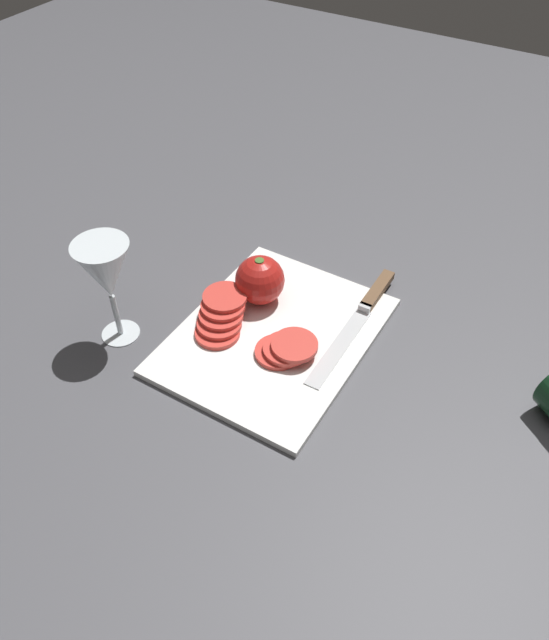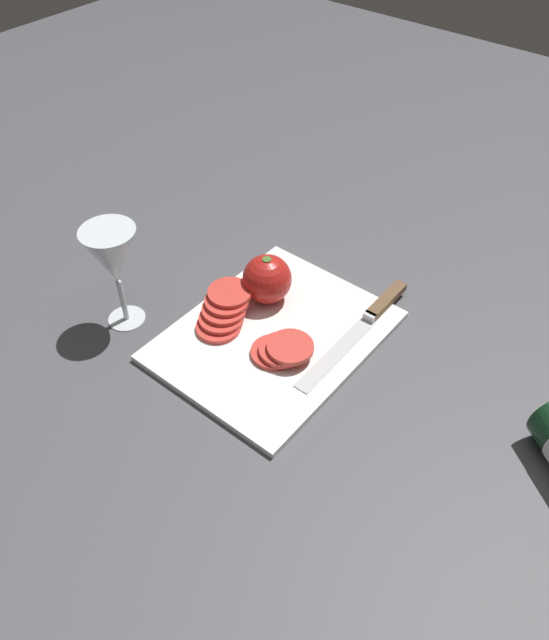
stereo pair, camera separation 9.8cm
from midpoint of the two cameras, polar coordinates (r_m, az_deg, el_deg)
ground_plane at (r=0.97m, az=-1.77°, el=-4.42°), size 3.00×3.00×0.00m
cutting_board at (r=1.01m, az=2.79°, el=-1.59°), size 0.36×0.29×0.01m
wine_glass at (r=0.98m, az=-11.77°, el=5.32°), size 0.09×0.09×0.18m
whole_tomato at (r=1.04m, az=2.02°, el=3.65°), size 0.08×0.08×0.08m
knife at (r=1.05m, az=11.75°, el=0.48°), size 0.29×0.03×0.01m
tomato_slice_stack_near at (r=0.96m, az=3.62°, el=-2.87°), size 0.09×0.09×0.02m
tomato_slice_stack_far at (r=1.01m, az=-1.89°, el=0.80°), size 0.12×0.09×0.04m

